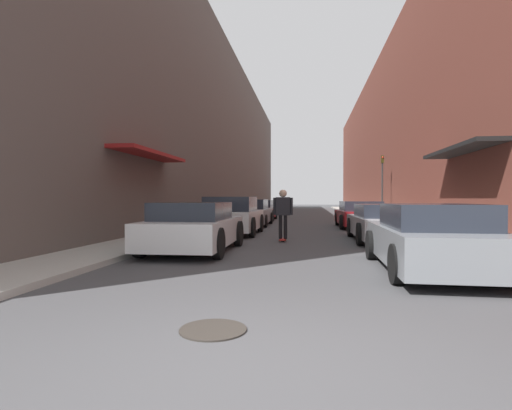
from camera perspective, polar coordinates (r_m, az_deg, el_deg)
ground at (r=26.47m, az=6.78°, el=-2.05°), size 128.79×128.79×0.00m
curb_strip_left at (r=32.70m, az=-1.17°, el=-1.37°), size 1.80×58.54×0.12m
curb_strip_right at (r=32.59m, az=15.04°, el=-1.41°), size 1.80×58.54×0.12m
building_row_left at (r=33.62m, az=-6.14°, el=9.64°), size 4.90×58.54×12.93m
building_row_right at (r=33.38m, az=20.09°, el=8.82°), size 4.90×58.54×11.98m
parked_car_left_0 at (r=10.43m, az=-8.82°, el=-3.15°), size 2.02×4.19×1.27m
parked_car_left_1 at (r=15.28m, az=-3.48°, el=-1.62°), size 2.09×3.93×1.44m
parked_car_left_2 at (r=20.32m, az=-0.84°, el=-1.14°), size 2.02×4.65×1.32m
parked_car_left_3 at (r=25.35m, az=0.65°, el=-0.78°), size 1.89×4.19×1.28m
parked_car_right_0 at (r=8.20m, az=23.64°, el=-4.40°), size 1.93×4.31×1.27m
parked_car_right_1 at (r=13.44m, az=17.59°, el=-2.44°), size 1.89×4.49×1.19m
parked_car_right_2 at (r=19.42m, az=14.60°, el=-1.35°), size 2.06×4.59×1.24m
skateboarder at (r=12.80m, az=3.88°, el=-0.65°), size 0.63×0.78×1.65m
manhole_cover at (r=4.35m, az=-6.17°, el=-17.27°), size 0.70×0.70×0.02m
traffic_light at (r=25.74m, az=17.60°, el=3.39°), size 0.16×0.22×3.89m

